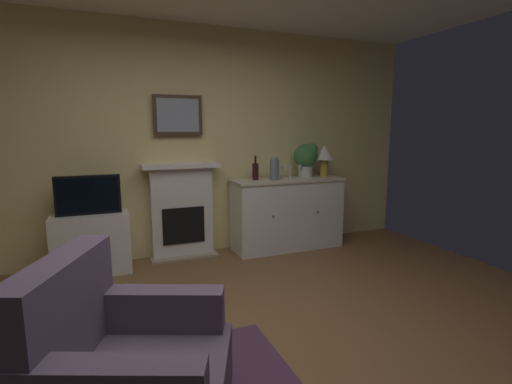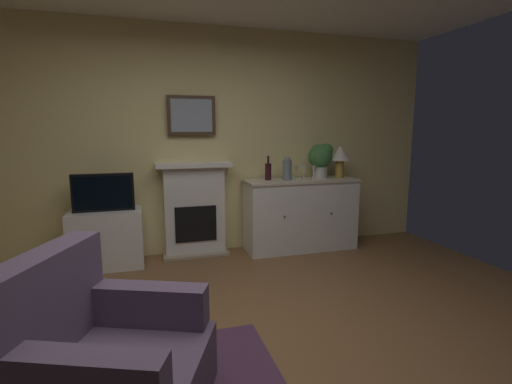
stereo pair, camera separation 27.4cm
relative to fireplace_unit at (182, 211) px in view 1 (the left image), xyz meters
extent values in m
cube|color=brown|center=(0.03, -2.22, -0.60)|extent=(6.11, 4.75, 0.10)
cube|color=#EAD68C|center=(0.03, 0.13, 0.78)|extent=(6.11, 0.06, 2.66)
cube|color=white|center=(0.00, 0.01, -0.02)|extent=(0.70, 0.18, 1.05)
cube|color=tan|center=(0.00, -0.09, -0.53)|extent=(0.77, 0.20, 0.03)
cube|color=black|center=(0.00, -0.09, -0.16)|extent=(0.48, 0.02, 0.42)
cube|color=white|center=(0.00, -0.02, 0.53)|extent=(0.87, 0.27, 0.05)
cube|color=#473323|center=(0.00, 0.05, 1.09)|extent=(0.55, 0.03, 0.45)
cube|color=#8C99A8|center=(0.00, 0.03, 1.09)|extent=(0.47, 0.01, 0.37)
cube|color=white|center=(1.28, -0.18, -0.12)|extent=(1.37, 0.45, 0.85)
cube|color=beige|center=(1.28, -0.18, 0.32)|extent=(1.40, 0.48, 0.03)
sphere|color=brown|center=(0.98, -0.41, -0.06)|extent=(0.02, 0.02, 0.02)
sphere|color=brown|center=(1.58, -0.41, -0.06)|extent=(0.02, 0.02, 0.02)
cylinder|color=#B79338|center=(1.80, -0.18, 0.44)|extent=(0.10, 0.10, 0.22)
cone|color=silver|center=(1.80, -0.18, 0.64)|extent=(0.26, 0.26, 0.18)
cylinder|color=#331419|center=(0.87, -0.13, 0.43)|extent=(0.08, 0.08, 0.20)
cylinder|color=#331419|center=(0.87, -0.13, 0.58)|extent=(0.03, 0.03, 0.09)
cylinder|color=silver|center=(1.21, -0.17, 0.34)|extent=(0.06, 0.06, 0.00)
cylinder|color=silver|center=(1.21, -0.17, 0.38)|extent=(0.01, 0.01, 0.09)
cone|color=silver|center=(1.21, -0.17, 0.46)|extent=(0.07, 0.07, 0.07)
cylinder|color=silver|center=(1.32, -0.16, 0.34)|extent=(0.06, 0.06, 0.00)
cylinder|color=silver|center=(1.32, -0.16, 0.38)|extent=(0.01, 0.01, 0.09)
cone|color=silver|center=(1.32, -0.16, 0.46)|extent=(0.07, 0.07, 0.07)
cylinder|color=silver|center=(1.43, -0.20, 0.34)|extent=(0.06, 0.06, 0.00)
cylinder|color=silver|center=(1.43, -0.20, 0.38)|extent=(0.01, 0.01, 0.09)
cone|color=silver|center=(1.43, -0.20, 0.46)|extent=(0.07, 0.07, 0.07)
cylinder|color=slate|center=(1.08, -0.23, 0.45)|extent=(0.11, 0.11, 0.24)
sphere|color=slate|center=(1.08, -0.23, 0.57)|extent=(0.08, 0.08, 0.08)
cube|color=white|center=(-0.98, -0.16, -0.24)|extent=(0.75, 0.42, 0.63)
cube|color=black|center=(-0.98, -0.18, 0.28)|extent=(0.62, 0.06, 0.40)
cube|color=black|center=(-0.98, -0.22, 0.28)|extent=(0.57, 0.01, 0.35)
cylinder|color=beige|center=(1.56, -0.13, 0.40)|extent=(0.18, 0.18, 0.14)
sphere|color=#3D753D|center=(1.56, -0.13, 0.60)|extent=(0.30, 0.30, 0.30)
sphere|color=#3D753D|center=(1.62, -0.16, 0.67)|extent=(0.18, 0.18, 0.18)
cube|color=#604C66|center=(-1.03, -2.52, 0.12)|extent=(0.44, 0.76, 0.50)
cube|color=#604C66|center=(-0.60, -2.35, -0.02)|extent=(0.72, 0.41, 0.22)
camera|label=1|loc=(-0.82, -4.30, 0.93)|focal=26.47mm
camera|label=2|loc=(-0.56, -4.39, 0.93)|focal=26.47mm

